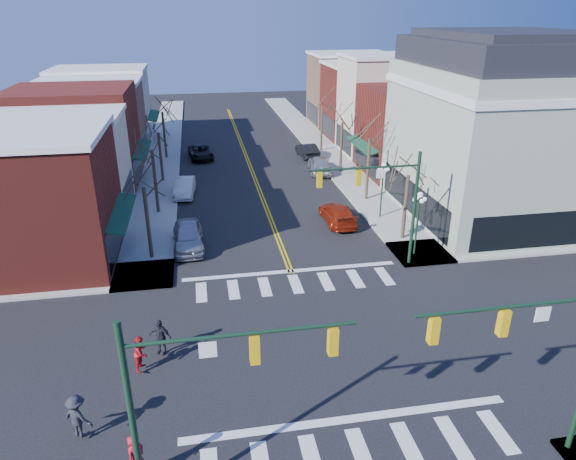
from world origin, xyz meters
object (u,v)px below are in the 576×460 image
car_right_far (307,150)px  car_right_mid (320,164)px  car_left_near (188,236)px  victorian_corner (498,128)px  car_right_near (338,214)px  pedestrian_red_b (141,353)px  lamppost_midblock (383,181)px  lamppost_corner (418,213)px  pedestrian_dark_b (78,416)px  car_left_far (201,152)px  car_left_mid (184,187)px  pedestrian_red_a (136,458)px  pedestrian_dark_a (160,337)px

car_right_far → car_right_mid: bearing=85.5°
car_right_far → car_left_near: bearing=54.4°
victorian_corner → car_right_near: (-11.70, 0.22, -5.95)m
car_right_far → pedestrian_red_b: 36.18m
lamppost_midblock → lamppost_corner: bearing=-90.0°
car_right_mid → pedestrian_dark_b: 35.10m
victorian_corner → car_right_mid: (-10.10, 12.75, -5.82)m
car_left_far → lamppost_midblock: bearing=-61.9°
car_left_mid → pedestrian_red_a: size_ratio=2.45×
car_right_mid → pedestrian_red_a: pedestrian_red_a is taller
car_right_near → car_right_mid: (1.60, 12.53, 0.13)m
lamppost_corner → car_right_mid: 18.95m
car_right_mid → car_left_far: bearing=-25.9°
car_right_mid → pedestrian_dark_b: pedestrian_dark_b is taller
car_left_near → pedestrian_dark_a: pedestrian_dark_a is taller
lamppost_corner → car_left_near: (-14.28, 3.71, -2.13)m
car_right_far → pedestrian_red_a: pedestrian_red_a is taller
lamppost_corner → lamppost_midblock: size_ratio=1.00×
car_left_far → pedestrian_red_b: bearing=-101.1°
victorian_corner → car_left_mid: (-22.90, 8.35, -5.93)m
car_right_near → car_right_far: (1.60, 18.23, 0.03)m
car_left_mid → pedestrian_dark_a: size_ratio=2.53×
victorian_corner → pedestrian_dark_a: bearing=-150.0°
victorian_corner → pedestrian_red_b: (-24.56, -14.72, -5.69)m
pedestrian_dark_a → pedestrian_dark_b: size_ratio=0.97×
car_left_far → car_right_mid: size_ratio=1.00×
pedestrian_red_a → pedestrian_dark_b: pedestrian_red_a is taller
pedestrian_red_a → pedestrian_dark_a: (0.43, 6.89, -0.03)m
car_right_near → car_right_far: size_ratio=1.09×
car_left_near → pedestrian_dark_b: (-3.92, -16.00, 0.21)m
car_left_far → pedestrian_dark_b: bearing=-103.5°
car_right_near → car_left_near: bearing=12.4°
pedestrian_red_a → car_right_far: bearing=17.2°
pedestrian_dark_a → pedestrian_dark_b: 5.30m
victorian_corner → car_right_far: size_ratio=3.20×
victorian_corner → car_left_mid: size_ratio=3.22×
car_left_far → car_right_mid: (11.20, -7.16, 0.15)m
car_left_near → pedestrian_red_a: 18.41m
victorian_corner → car_left_far: bearing=136.9°
car_right_mid → car_right_far: (0.00, 5.70, -0.11)m
lamppost_corner → pedestrian_dark_b: (-18.20, -12.29, -1.91)m
car_left_near → car_left_far: car_left_near is taller
pedestrian_red_a → car_left_near: bearing=31.9°
car_left_near → pedestrian_dark_a: size_ratio=2.81×
car_left_far → car_right_near: size_ratio=1.02×
lamppost_midblock → pedestrian_dark_b: lamppost_midblock is taller
car_right_near → pedestrian_red_b: pedestrian_red_b is taller
pedestrian_red_b → car_right_far: bearing=-6.4°
lamppost_corner → car_left_near: lamppost_corner is taller
car_left_near → pedestrian_red_a: size_ratio=2.72×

